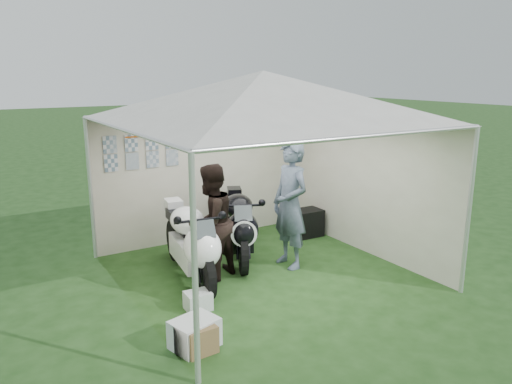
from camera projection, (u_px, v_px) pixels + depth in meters
ground at (263, 273)px, 7.58m from camera, size 80.00×80.00×0.00m
canopy_tent at (262, 102)px, 7.01m from camera, size 5.66×5.66×3.00m
motorcycle_white at (191, 241)px, 7.20m from camera, size 0.69×2.22×1.10m
motorcycle_black at (239, 224)px, 8.04m from camera, size 1.15×2.04×1.07m
paddock_stand at (235, 231)px, 9.10m from camera, size 0.50×0.42×0.32m
person_dark_jacket at (211, 223)px, 7.22m from camera, size 1.03×0.94×1.72m
person_blue_jacket at (290, 205)px, 7.66m from camera, size 0.49×0.73×1.99m
equipment_box at (308, 223)px, 9.28m from camera, size 0.51×0.42×0.50m
crate_0 at (195, 333)px, 5.52m from camera, size 0.57×0.49×0.33m
crate_1 at (198, 338)px, 5.45m from camera, size 0.36×0.36×0.31m
crate_2 at (198, 301)px, 6.41m from camera, size 0.33×0.28×0.23m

